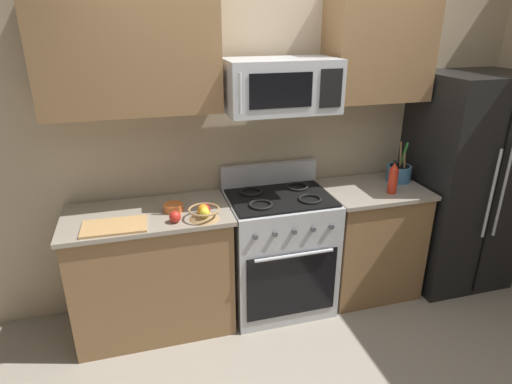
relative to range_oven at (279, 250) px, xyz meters
name	(u,v)px	position (x,y,z in m)	size (l,w,h in m)	color
ground_plane	(309,360)	(0.00, -0.66, -0.47)	(16.00, 16.00, 0.00)	gray
wall_back	(265,134)	(0.00, 0.37, 0.83)	(8.00, 0.10, 2.60)	tan
counter_left	(153,271)	(-0.95, 0.00, -0.02)	(1.11, 0.60, 0.91)	olive
range_oven	(279,250)	(0.00, 0.00, 0.00)	(0.76, 0.64, 1.09)	#B2B5BA
counter_right	(369,239)	(0.77, 0.00, -0.02)	(0.76, 0.60, 0.91)	olive
refrigerator	(462,183)	(1.57, -0.02, 0.40)	(0.80, 0.71, 1.75)	black
microwave	(281,86)	(0.00, 0.03, 1.24)	(0.75, 0.44, 0.35)	#B2B5BA
upper_cabinets_left	(129,52)	(-0.95, 0.15, 1.46)	(1.10, 0.34, 0.76)	olive
upper_cabinets_right	(379,47)	(0.78, 0.15, 1.46)	(0.75, 0.34, 0.76)	olive
utensil_crock	(399,173)	(1.03, 0.08, 0.51)	(0.19, 0.19, 0.32)	teal
fruit_basket	(204,213)	(-0.59, -0.19, 0.48)	(0.21, 0.21, 0.10)	#9E7A4C
apple_loose	(175,217)	(-0.77, -0.19, 0.47)	(0.08, 0.08, 0.08)	red
cutting_board	(114,226)	(-1.15, -0.17, 0.44)	(0.40, 0.24, 0.02)	tan
bottle_hot_sauce	(393,178)	(0.84, -0.13, 0.55)	(0.07, 0.07, 0.25)	red
prep_bowl	(173,207)	(-0.77, -0.02, 0.46)	(0.14, 0.14, 0.05)	#D1662D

